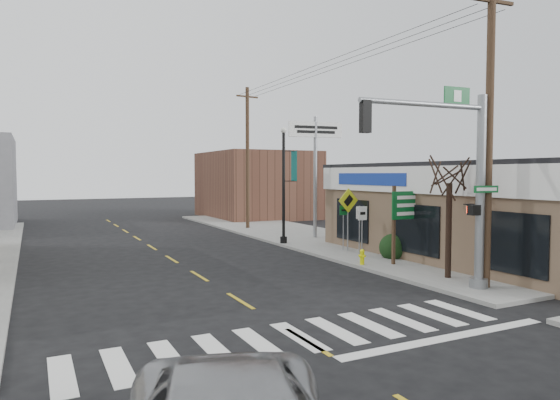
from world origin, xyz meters
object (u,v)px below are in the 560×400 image
dance_center_sign (315,147)px  bare_tree (450,166)px  lamp_post (285,176)px  fire_hydrant (362,256)px  utility_pole_far (247,156)px  utility_pole_near (489,132)px  guide_sign (409,214)px  traffic_signal_pole (464,170)px

dance_center_sign → bare_tree: size_ratio=1.39×
lamp_post → dance_center_sign: (2.64, 1.35, 1.66)m
fire_hydrant → utility_pole_far: size_ratio=0.07×
utility_pole_near → utility_pole_far: utility_pole_near is taller
dance_center_sign → fire_hydrant: bearing=-101.0°
guide_sign → utility_pole_far: 15.37m
lamp_post → bare_tree: (1.14, -10.28, 0.40)m
utility_pole_far → utility_pole_near: bearing=-97.8°
dance_center_sign → utility_pole_near: 13.34m
dance_center_sign → lamp_post: bearing=-145.7°
guide_sign → utility_pole_near: bearing=-101.3°
guide_sign → utility_pole_near: utility_pole_near is taller
guide_sign → lamp_post: size_ratio=0.52×
lamp_post → bare_tree: bearing=-69.3°
guide_sign → utility_pole_far: size_ratio=0.34×
traffic_signal_pole → lamp_post: size_ratio=1.04×
bare_tree → dance_center_sign: bearing=82.7°
utility_pole_far → dance_center_sign: bearing=-84.4°
lamp_post → utility_pole_far: 7.87m
guide_sign → utility_pole_near: size_ratio=0.33×
lamp_post → dance_center_sign: size_ratio=0.88×
fire_hydrant → lamp_post: (0.06, 6.91, 3.15)m
bare_tree → utility_pole_near: 1.92m
fire_hydrant → bare_tree: size_ratio=0.12×
bare_tree → utility_pole_near: bearing=-90.0°
guide_sign → bare_tree: (-0.70, -2.86, 1.88)m
fire_hydrant → utility_pole_near: bearing=-76.5°
lamp_post → dance_center_sign: dance_center_sign is taller
dance_center_sign → utility_pole_far: utility_pole_far is taller
utility_pole_near → traffic_signal_pole: bearing=-175.4°
traffic_signal_pole → fire_hydrant: bearing=95.6°
fire_hydrant → utility_pole_far: utility_pole_far is taller
lamp_post → utility_pole_far: bearing=95.9°
utility_pole_near → bare_tree: bearing=95.5°
traffic_signal_pole → utility_pole_far: utility_pole_far is taller
dance_center_sign → bare_tree: dance_center_sign is taller
fire_hydrant → utility_pole_far: bearing=85.3°
guide_sign → utility_pole_near: (-0.70, -4.48, 2.91)m
lamp_post → utility_pole_far: (1.14, 7.67, 1.30)m
guide_sign → bare_tree: bare_tree is taller
bare_tree → utility_pole_far: 17.98m
guide_sign → lamp_post: 7.79m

